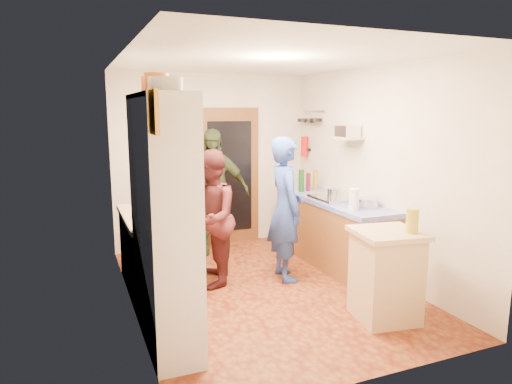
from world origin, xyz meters
TOP-DOWN VIEW (x-y plane):
  - floor at (0.00, 0.00)m, footprint 3.00×4.00m
  - ceiling at (0.00, 0.00)m, footprint 3.00×4.00m
  - wall_back at (0.00, 2.01)m, footprint 3.00×0.02m
  - wall_front at (0.00, -2.01)m, footprint 3.00×0.02m
  - wall_left at (-1.51, 0.00)m, footprint 0.02×4.00m
  - wall_right at (1.51, 0.00)m, footprint 0.02×4.00m
  - door_frame at (0.25, 1.97)m, footprint 0.95×0.06m
  - door_glass at (0.25, 1.94)m, footprint 0.70×0.02m
  - hutch_body at (-1.30, -0.80)m, footprint 0.40×1.20m
  - hutch_top_shelf at (-1.30, -0.80)m, footprint 0.40×1.14m
  - plate_stack at (-1.30, -1.08)m, footprint 0.27×0.27m
  - orange_pot_a at (-1.30, -0.70)m, footprint 0.21×0.21m
  - orange_pot_b at (-1.30, -0.43)m, footprint 0.18×0.18m
  - left_counter_base at (-1.20, 0.45)m, footprint 0.60×1.40m
  - left_counter_top at (-1.20, 0.45)m, footprint 0.64×1.44m
  - toaster at (-1.15, 0.05)m, footprint 0.26×0.21m
  - kettle at (-1.25, 0.26)m, footprint 0.17×0.17m
  - orange_bowl at (-1.12, 0.65)m, footprint 0.23×0.23m
  - chopping_board at (-1.18, 0.95)m, footprint 0.31×0.23m
  - right_counter_base at (1.20, 0.50)m, footprint 0.60×2.20m
  - right_counter_top at (1.20, 0.50)m, footprint 0.62×2.22m
  - hob at (1.20, 0.41)m, footprint 0.55×0.58m
  - pot_on_hob at (1.15, 0.38)m, footprint 0.18×0.18m
  - bottle_a at (1.05, 1.11)m, footprint 0.08×0.08m
  - bottle_b at (1.18, 1.13)m, footprint 0.07×0.07m
  - bottle_c at (1.31, 1.16)m, footprint 0.08×0.08m
  - paper_towel at (1.05, -0.22)m, footprint 0.15×0.15m
  - mixing_bowl at (1.30, -0.12)m, footprint 0.32×0.32m
  - island_base at (0.80, -1.17)m, footprint 0.63×0.63m
  - island_top at (0.80, -1.17)m, footprint 0.70×0.70m
  - cutting_board at (0.75, -1.12)m, footprint 0.39×0.33m
  - oil_jar at (0.96, -1.32)m, footprint 0.13×0.13m
  - pan_rail at (1.46, 1.52)m, footprint 0.02×0.65m
  - pan_hang_a at (1.40, 1.35)m, footprint 0.18×0.18m
  - pan_hang_b at (1.40, 1.55)m, footprint 0.16×0.16m
  - pan_hang_c at (1.40, 1.75)m, footprint 0.17×0.17m
  - wall_shelf at (1.37, 0.45)m, footprint 0.26×0.42m
  - radio at (1.37, 0.45)m, footprint 0.24×0.31m
  - ext_bracket at (1.47, 1.70)m, footprint 0.06×0.10m
  - fire_extinguisher at (1.41, 1.70)m, footprint 0.11×0.11m
  - picture_frame at (-1.48, -1.55)m, footprint 0.03×0.25m
  - person_hob at (0.40, 0.20)m, footprint 0.49×0.69m
  - person_left at (-0.51, 0.40)m, footprint 0.84×0.95m
  - person_back at (-0.14, 1.56)m, footprint 1.15×0.77m

SIDE VIEW (x-z plane):
  - floor at x=0.00m, z-range -0.02..0.00m
  - right_counter_base at x=1.20m, z-range 0.00..0.84m
  - left_counter_base at x=-1.20m, z-range 0.00..0.85m
  - island_base at x=0.80m, z-range 0.00..0.86m
  - person_left at x=-0.51m, z-range 0.00..1.62m
  - right_counter_top at x=1.20m, z-range 0.84..0.90m
  - left_counter_top at x=-1.20m, z-range 0.85..0.90m
  - person_hob at x=0.40m, z-range 0.00..1.76m
  - island_top at x=0.80m, z-range 0.86..0.91m
  - cutting_board at x=0.75m, z-range 0.89..0.91m
  - person_back at x=-0.14m, z-range 0.00..1.81m
  - chopping_board at x=-1.18m, z-range 0.90..0.92m
  - hob at x=1.20m, z-range 0.90..0.94m
  - orange_bowl at x=-1.12m, z-range 0.90..1.00m
  - mixing_bowl at x=1.30m, z-range 0.90..1.01m
  - kettle at x=-1.25m, z-range 0.90..1.07m
  - toaster at x=-1.15m, z-range 0.90..1.07m
  - pot_on_hob at x=1.15m, z-range 0.94..1.06m
  - paper_towel at x=1.05m, z-range 0.90..1.15m
  - oil_jar at x=0.96m, z-range 0.91..1.15m
  - bottle_b at x=1.18m, z-range 0.90..1.17m
  - bottle_c at x=1.31m, z-range 0.90..1.20m
  - door_frame at x=0.25m, z-range 0.00..2.10m
  - door_glass at x=0.25m, z-range 0.20..1.90m
  - bottle_a at x=1.05m, z-range 0.90..1.22m
  - hutch_body at x=-1.30m, z-range 0.00..2.20m
  - wall_back at x=0.00m, z-range 0.00..2.60m
  - wall_front at x=0.00m, z-range 0.00..2.60m
  - wall_left at x=-1.51m, z-range 0.00..2.60m
  - wall_right at x=1.51m, z-range 0.00..2.60m
  - ext_bracket at x=1.47m, z-range 1.43..1.47m
  - fire_extinguisher at x=1.41m, z-range 1.34..1.66m
  - wall_shelf at x=1.37m, z-range 1.69..1.71m
  - radio at x=1.37m, z-range 1.72..1.86m
  - pan_hang_b at x=1.40m, z-range 1.88..1.92m
  - pan_hang_c at x=1.40m, z-range 1.89..1.93m
  - pan_hang_a at x=1.40m, z-range 1.90..1.94m
  - pan_rail at x=1.46m, z-range 2.04..2.06m
  - picture_frame at x=-1.48m, z-range 1.90..2.20m
  - hutch_top_shelf at x=-1.30m, z-range 2.16..2.20m
  - plate_stack at x=-1.30m, z-range 2.20..2.31m
  - orange_pot_b at x=-1.30m, z-range 2.20..2.36m
  - orange_pot_a at x=-1.30m, z-range 2.20..2.37m
  - ceiling at x=0.00m, z-range 2.60..2.62m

